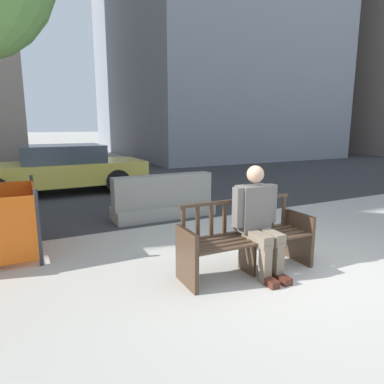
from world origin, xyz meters
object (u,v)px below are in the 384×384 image
(car_taxi_near, at_px, (57,169))
(jersey_barrier_centre, at_px, (163,200))
(street_bench, at_px, (246,241))
(seated_person, at_px, (258,218))

(car_taxi_near, bearing_deg, jersey_barrier_centre, -65.81)
(car_taxi_near, bearing_deg, street_bench, -76.72)
(street_bench, relative_size, jersey_barrier_centre, 0.85)
(seated_person, xyz_separation_m, car_taxi_near, (-1.63, 6.46, -0.05))
(street_bench, height_order, seated_person, seated_person)
(street_bench, xyz_separation_m, car_taxi_near, (-1.51, 6.41, 0.25))
(street_bench, height_order, jersey_barrier_centre, street_bench)
(seated_person, bearing_deg, car_taxi_near, 104.14)
(jersey_barrier_centre, height_order, car_taxi_near, car_taxi_near)
(seated_person, height_order, jersey_barrier_centre, seated_person)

